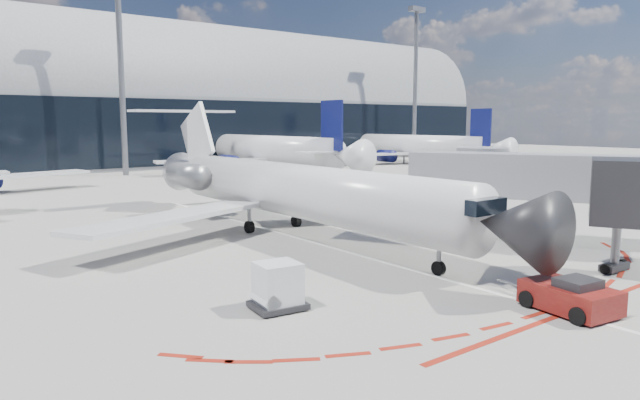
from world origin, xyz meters
TOP-DOWN VIEW (x-y plane):
  - ground at (0.00, 0.00)m, footprint 260.00×260.00m
  - apron_centerline at (0.00, 2.00)m, footprint 0.25×40.00m
  - apron_stop_bar at (0.00, -11.50)m, footprint 14.00×0.25m
  - terminal_building at (0.00, 64.97)m, footprint 150.00×24.15m
  - jet_bridge at (9.79, -3.01)m, footprint 10.03×15.20m
  - light_mast_centre at (5.00, 48.00)m, footprint 0.70×0.70m
  - light_mast_east at (55.00, 48.00)m, footprint 0.70×0.70m
  - regional_jet at (0.25, 5.73)m, footprint 25.43×31.36m
  - pushback_tug at (0.24, -11.49)m, footprint 2.34×4.77m
  - uld_container at (-7.53, -5.33)m, footprint 1.90×1.67m
  - bg_airliner_2 at (21.42, 42.89)m, footprint 33.92×35.91m
  - bg_airliner_3 at (48.46, 42.77)m, footprint 31.98×33.86m

SIDE VIEW (x-z plane):
  - ground at x=0.00m, z-range 0.00..0.00m
  - apron_centerline at x=0.00m, z-range 0.00..0.01m
  - apron_stop_bar at x=0.00m, z-range 0.00..0.01m
  - pushback_tug at x=0.24m, z-range -0.07..1.15m
  - uld_container at x=-7.53m, z-range -0.01..1.63m
  - regional_jet at x=0.25m, z-range -1.30..6.55m
  - jet_bridge at x=9.79m, z-range 0.56..5.46m
  - bg_airliner_3 at x=48.46m, z-range 0.00..10.35m
  - bg_airliner_2 at x=21.42m, z-range 0.00..10.97m
  - terminal_building at x=0.00m, z-range -3.48..20.52m
  - light_mast_centre at x=5.00m, z-range 0.00..25.00m
  - light_mast_east at x=55.00m, z-range 0.00..25.00m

